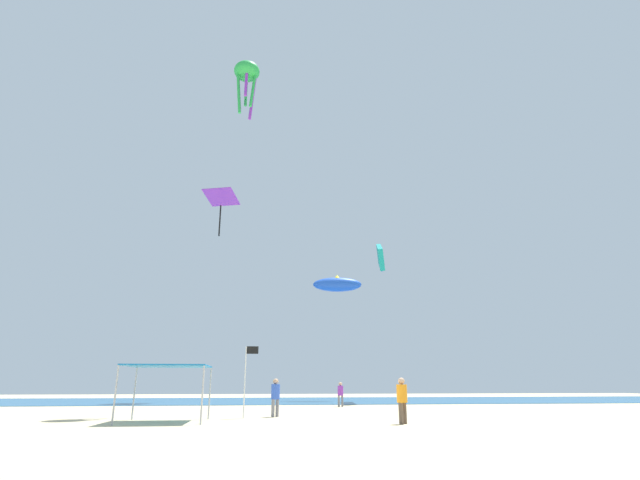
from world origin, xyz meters
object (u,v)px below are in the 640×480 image
Objects in this scene: person_near_tent at (275,394)px; banner_flag at (247,374)px; canopy_tent at (169,368)px; kite_octopus_green at (247,74)px; kite_inflatable_blue at (337,284)px; kite_diamond_purple at (221,199)px; person_central at (340,392)px; person_leftmost at (402,397)px; kite_parafoil_teal at (380,257)px.

banner_flag is (-1.39, -0.73, 0.94)m from person_near_tent.
kite_octopus_green is at bearing 71.43° from canopy_tent.
kite_inflatable_blue reaches higher than canopy_tent.
kite_inflatable_blue is at bearing -157.02° from kite_diamond_purple.
kite_octopus_green reaches higher than person_central.
person_near_tent is at bearing 29.05° from canopy_tent.
kite_octopus_green is at bearing -165.16° from person_central.
kite_octopus_green is (2.30, 6.85, 19.63)m from canopy_tent.
kite_octopus_green is (-2.36, 4.26, 20.78)m from person_near_tent.
kite_octopus_green is 0.84× the size of kite_inflatable_blue.
person_leftmost is 27.93m from kite_inflatable_blue.
kite_octopus_green is at bearing 100.97° from banner_flag.
banner_flag is (-6.17, -10.49, 1.03)m from person_central.
kite_octopus_green reaches higher than person_leftmost.
canopy_tent is 2.09× the size of person_central.
canopy_tent is 5.45m from person_near_tent.
person_central is 22.73m from kite_octopus_green.
person_near_tent is 10.87m from person_central.
kite_inflatable_blue reaches higher than banner_flag.
person_near_tent is 6.85m from person_leftmost.
person_leftmost is at bearing -0.25° from kite_parafoil_teal.
kite_inflatable_blue is at bearing 64.99° from canopy_tent.
person_central is at bearing 59.54° from banner_flag.
person_leftmost is 0.36× the size of kite_inflatable_blue.
banner_flag is at bearing 102.98° from person_leftmost.
person_central is 15.31m from kite_parafoil_teal.
kite_parafoil_teal is (5.16, 22.73, 11.76)m from person_leftmost.
person_near_tent reaches higher than person_leftmost.
canopy_tent reaches higher than person_leftmost.
canopy_tent is 1.91× the size of person_near_tent.
kite_inflatable_blue is 0.76× the size of kite_parafoil_teal.
kite_diamond_purple is at bearing -85.68° from kite_parafoil_teal.
kite_octopus_green is 0.64× the size of kite_parafoil_teal.
person_leftmost is 14.58m from person_central.
kite_parafoil_teal is (3.55, -3.38, 2.00)m from kite_inflatable_blue.
person_near_tent is 1.00× the size of person_leftmost.
banner_flag reaches higher than canopy_tent.
kite_octopus_green is at bearing -29.68° from kite_parafoil_teal.
kite_inflatable_blue is at bearing -121.12° from kite_parafoil_teal.
kite_diamond_purple is at bearing 67.80° from person_leftmost.
banner_flag is at bearing 29.59° from canopy_tent.
person_central is (-0.09, 14.58, -0.09)m from person_leftmost.
banner_flag reaches higher than person_leftmost.
person_central is at bearing -164.09° from person_near_tent.
banner_flag is 0.50× the size of kite_parafoil_teal.
banner_flag is 0.66× the size of kite_inflatable_blue.
person_leftmost is 32.10m from kite_diamond_purple.
person_leftmost is at bearing -13.16° from canopy_tent.
kite_parafoil_teal reaches higher than person_near_tent.
kite_parafoil_teal is (5.25, 8.15, 11.85)m from person_central.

